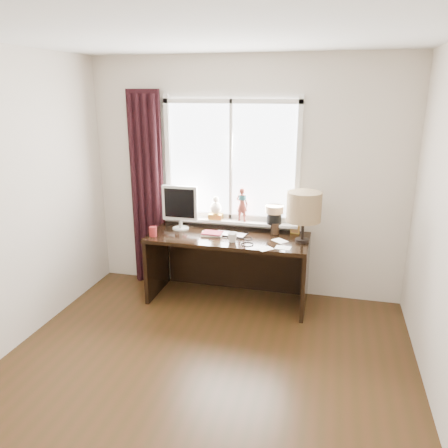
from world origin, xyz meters
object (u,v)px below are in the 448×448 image
(laptop, at_px, (231,234))
(table_lamp, at_px, (304,207))
(red_cup, at_px, (153,231))
(desk, at_px, (230,254))
(monitor, at_px, (180,205))
(mug, at_px, (232,237))

(laptop, height_order, table_lamp, table_lamp)
(laptop, xyz_separation_m, table_lamp, (0.75, -0.01, 0.35))
(red_cup, distance_m, table_lamp, 1.59)
(red_cup, height_order, table_lamp, table_lamp)
(table_lamp, bearing_deg, red_cup, -172.36)
(laptop, relative_size, red_cup, 3.19)
(desk, bearing_deg, laptop, -74.23)
(monitor, bearing_deg, mug, -23.27)
(laptop, relative_size, desk, 0.20)
(mug, relative_size, table_lamp, 0.20)
(mug, height_order, monitor, monitor)
(table_lamp, bearing_deg, monitor, 175.60)
(table_lamp, bearing_deg, laptop, 179.31)
(laptop, bearing_deg, red_cup, -154.93)
(red_cup, xyz_separation_m, table_lamp, (1.55, 0.21, 0.31))
(red_cup, height_order, monitor, monitor)
(laptop, xyz_separation_m, mug, (0.06, -0.19, 0.04))
(mug, bearing_deg, red_cup, -178.12)
(red_cup, xyz_separation_m, desk, (0.77, 0.30, -0.30))
(laptop, xyz_separation_m, monitor, (-0.60, 0.09, 0.26))
(laptop, relative_size, table_lamp, 0.64)
(mug, height_order, desk, mug)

